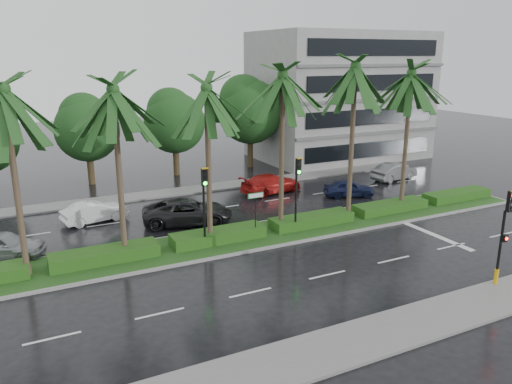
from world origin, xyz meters
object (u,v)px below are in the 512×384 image
signal_median_left (204,196)px  car_grey (394,172)px  street_sign (256,204)px  car_white (94,212)px  car_silver (2,245)px  car_darkgrey (188,212)px  signal_near (504,234)px  car_red (271,183)px  car_blue (349,188)px

signal_median_left → car_grey: 20.84m
street_sign → car_white: 10.48m
street_sign → car_grey: (16.33, 7.27, -1.43)m
car_silver → car_darkgrey: car_darkgrey is taller
signal_near → car_grey: bearing=61.4°
car_white → car_red: 12.91m
car_blue → car_white: bearing=103.3°
car_silver → car_white: 6.36m
car_red → car_grey: size_ratio=1.15×
car_blue → car_grey: size_ratio=0.86×
car_white → car_red: bearing=-97.2°
car_blue → car_grey: (6.33, 2.36, 0.08)m
car_white → car_red: car_red is taller
street_sign → car_darkgrey: bearing=118.3°
car_darkgrey → car_blue: size_ratio=1.50×
signal_near → car_white: bearing=129.9°
signal_median_left → car_darkgrey: (0.62, 4.60, -2.25)m
car_red → car_grey: car_red is taller
signal_near → street_sign: (-7.00, 9.87, -0.38)m
car_darkgrey → car_blue: car_darkgrey is taller
street_sign → car_silver: (-12.48, 3.52, -1.42)m
car_red → car_white: bearing=85.0°
signal_near → signal_median_left: (-10.00, 9.69, 0.49)m
signal_median_left → car_silver: bearing=158.7°
signal_near → car_blue: (3.00, 14.78, -1.89)m
signal_near → car_grey: 19.60m
car_white → car_darkgrey: 5.76m
signal_near → car_blue: bearing=78.5°
signal_near → car_darkgrey: (-9.38, 14.29, -1.76)m
car_silver → car_blue: car_silver is taller
signal_median_left → car_blue: size_ratio=1.21×
signal_median_left → car_blue: (13.00, 5.09, -2.39)m
signal_near → signal_median_left: bearing=135.9°
car_silver → car_darkgrey: (10.10, 0.90, 0.04)m
car_silver → car_white: car_silver is taller
signal_near → car_white: size_ratio=1.12×
signal_near → car_silver: (-19.48, 13.39, -1.80)m
street_sign → car_red: (5.50, 8.36, -1.42)m
street_sign → car_darkgrey: size_ratio=0.48×
car_silver → car_white: bearing=-29.5°
car_silver → signal_near: bearing=-100.5°
signal_near → street_sign: bearing=125.3°
signal_median_left → car_darkgrey: 5.16m
car_darkgrey → signal_near: bearing=-130.4°
car_red → car_blue: 5.67m
street_sign → car_blue: bearing=26.1°
signal_near → car_darkgrey: size_ratio=0.81×
car_silver → car_red: size_ratio=0.85×
signal_median_left → car_white: bearing=120.3°
car_blue → car_darkgrey: bearing=113.4°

